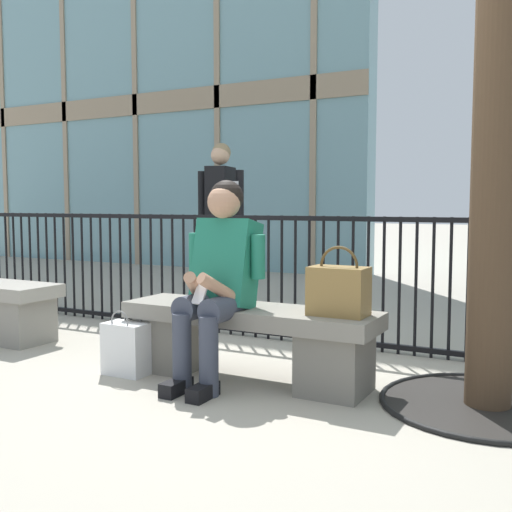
% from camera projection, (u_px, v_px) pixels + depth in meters
% --- Properties ---
extents(ground_plane, '(60.00, 60.00, 0.00)m').
position_uv_depth(ground_plane, '(248.00, 380.00, 3.69)').
color(ground_plane, '#A8A091').
extents(stone_bench, '(1.60, 0.44, 0.45)m').
position_uv_depth(stone_bench, '(248.00, 336.00, 3.67)').
color(stone_bench, gray).
rests_on(stone_bench, ground).
extents(seated_person_with_phone, '(0.52, 0.66, 1.21)m').
position_uv_depth(seated_person_with_phone, '(218.00, 275.00, 3.59)').
color(seated_person_with_phone, '#383D4C').
rests_on(seated_person_with_phone, ground).
extents(handbag_on_bench, '(0.32, 0.20, 0.39)m').
position_uv_depth(handbag_on_bench, '(339.00, 290.00, 3.36)').
color(handbag_on_bench, olive).
rests_on(handbag_on_bench, stone_bench).
extents(shopping_bag, '(0.28, 0.18, 0.42)m').
position_uv_depth(shopping_bag, '(127.00, 348.00, 3.80)').
color(shopping_bag, white).
rests_on(shopping_bag, ground).
extents(bystander_at_railing, '(0.55, 0.42, 1.71)m').
position_uv_depth(bystander_at_railing, '(221.00, 210.00, 6.41)').
color(bystander_at_railing, '#383D4C').
rests_on(bystander_at_railing, ground).
extents(plaza_railing, '(7.78, 0.04, 0.98)m').
position_uv_depth(plaza_railing, '(316.00, 280.00, 4.58)').
color(plaza_railing, black).
rests_on(plaza_railing, ground).
extents(building_facade_left, '(8.41, 0.43, 9.00)m').
position_uv_depth(building_facade_left, '(141.00, 7.00, 10.60)').
color(building_facade_left, '#729EA8').
rests_on(building_facade_left, ground).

